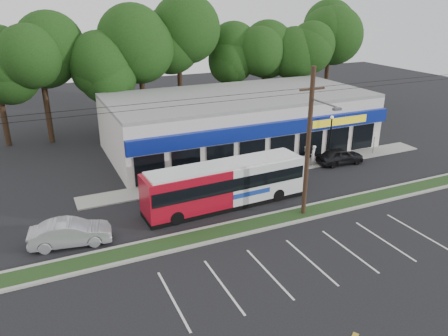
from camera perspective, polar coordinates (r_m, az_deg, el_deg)
The scene contains 15 objects.
ground at distance 28.33m, azimuth 6.36°, elevation -8.01°, with size 120.00×120.00×0.00m, color black.
grass_strip at distance 29.05m, azimuth 5.36°, elevation -7.05°, with size 40.00×1.60×0.12m, color #1E3616.
curb_south at distance 28.40m, azimuth 6.21°, elevation -7.76°, with size 40.00×0.25×0.14m, color #9E9E93.
curb_north at distance 29.69m, azimuth 4.55°, elevation -6.33°, with size 40.00×0.25×0.14m, color #9E9E93.
sidewalk at distance 37.63m, azimuth 5.97°, elevation -0.27°, with size 32.00×2.20×0.10m, color #9E9E93.
strip_mall at distance 42.81m, azimuth 2.02°, elevation 6.18°, with size 25.00×12.55×5.30m.
utility_pole at distance 28.35m, azimuth 10.79°, elevation 3.70°, with size 50.00×2.77×10.00m.
lamp_post at distance 39.89m, azimuth 13.76°, elevation 4.46°, with size 0.30×0.30×4.25m.
sign_post at distance 43.23m, azimuth 19.07°, elevation 3.64°, with size 0.45×0.10×2.23m.
tree_line at distance 50.31m, azimuth -4.79°, elevation 15.07°, with size 46.76×6.76×11.83m.
metrobus at distance 30.61m, azimuth 0.17°, elevation -2.04°, with size 11.88×2.99×3.17m.
car_dark at distance 40.10m, azimuth 14.91°, elevation 1.51°, with size 1.71×4.26×1.45m, color black.
car_silver at distance 27.79m, azimuth -19.44°, elevation -7.99°, with size 1.65×4.72×1.56m, color #9B9CA3.
pedestrian_a at distance 38.97m, azimuth 11.54°, elevation 1.58°, with size 0.69×0.45×1.89m, color silver.
pedestrian_b at distance 38.59m, azimuth 10.57°, elevation 1.47°, with size 0.93×0.72×1.91m, color beige.
Camera 1 is at (-13.03, -21.03, 13.80)m, focal length 35.00 mm.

